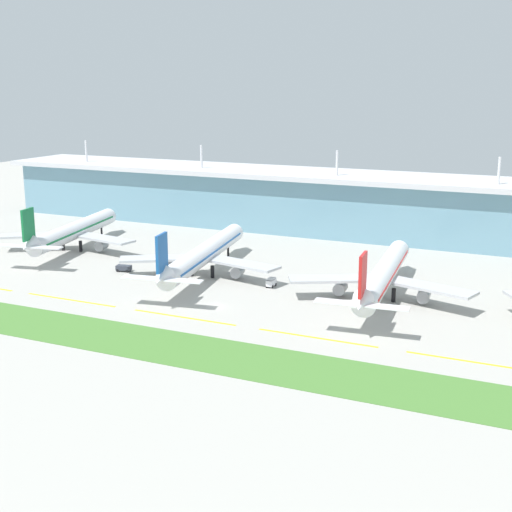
{
  "coord_description": "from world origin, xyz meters",
  "views": [
    {
      "loc": [
        80.69,
        -151.34,
        54.73
      ],
      "look_at": [
        -1.39,
        27.21,
        7.0
      ],
      "focal_mm": 49.75,
      "sensor_mm": 36.0,
      "label": 1
    }
  ],
  "objects_px": {
    "baggage_cart": "(271,282)",
    "pushback_tug": "(124,268)",
    "airliner_near_middle": "(203,254)",
    "airliner_far_middle": "(383,275)",
    "airliner_nearest": "(73,231)"
  },
  "relations": [
    {
      "from": "baggage_cart",
      "to": "pushback_tug",
      "type": "xyz_separation_m",
      "value": [
        -46.91,
        -3.13,
        -0.16
      ]
    },
    {
      "from": "baggage_cart",
      "to": "pushback_tug",
      "type": "relative_size",
      "value": 0.77
    },
    {
      "from": "airliner_nearest",
      "to": "airliner_far_middle",
      "type": "bearing_deg",
      "value": -6.13
    },
    {
      "from": "airliner_far_middle",
      "to": "baggage_cart",
      "type": "relative_size",
      "value": 18.79
    },
    {
      "from": "airliner_far_middle",
      "to": "airliner_nearest",
      "type": "bearing_deg",
      "value": 173.87
    },
    {
      "from": "airliner_nearest",
      "to": "pushback_tug",
      "type": "bearing_deg",
      "value": -27.44
    },
    {
      "from": "baggage_cart",
      "to": "airliner_far_middle",
      "type": "bearing_deg",
      "value": 3.02
    },
    {
      "from": "airliner_nearest",
      "to": "baggage_cart",
      "type": "distance_m",
      "value": 80.08
    },
    {
      "from": "baggage_cart",
      "to": "pushback_tug",
      "type": "distance_m",
      "value": 47.02
    },
    {
      "from": "airliner_nearest",
      "to": "pushback_tug",
      "type": "xyz_separation_m",
      "value": [
        31.87,
        -16.55,
        -5.35
      ]
    },
    {
      "from": "airliner_near_middle",
      "to": "airliner_far_middle",
      "type": "distance_m",
      "value": 53.66
    },
    {
      "from": "airliner_nearest",
      "to": "airliner_near_middle",
      "type": "relative_size",
      "value": 0.9
    },
    {
      "from": "pushback_tug",
      "to": "airliner_far_middle",
      "type": "bearing_deg",
      "value": 3.5
    },
    {
      "from": "airliner_nearest",
      "to": "airliner_far_middle",
      "type": "distance_m",
      "value": 110.32
    },
    {
      "from": "airliner_nearest",
      "to": "baggage_cart",
      "type": "xyz_separation_m",
      "value": [
        78.78,
        -13.42,
        -5.19
      ]
    }
  ]
}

